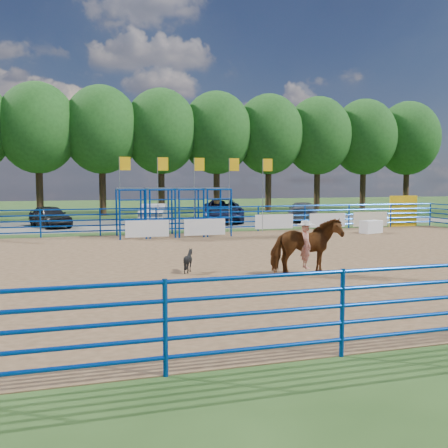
% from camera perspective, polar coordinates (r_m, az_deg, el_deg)
% --- Properties ---
extents(ground, '(120.00, 120.00, 0.00)m').
position_cam_1_polar(ground, '(18.99, 6.05, -4.03)').
color(ground, '#385923').
rests_on(ground, ground).
extents(arena_dirt, '(30.00, 20.00, 0.02)m').
position_cam_1_polar(arena_dirt, '(18.99, 6.05, -4.00)').
color(arena_dirt, olive).
rests_on(arena_dirt, ground).
extents(gravel_strip, '(40.00, 10.00, 0.01)m').
position_cam_1_polar(gravel_strip, '(35.18, -4.69, 0.15)').
color(gravel_strip, slate).
rests_on(gravel_strip, ground).
extents(announcer_table, '(1.45, 1.03, 0.71)m').
position_cam_1_polar(announcer_table, '(29.21, 16.46, -0.31)').
color(announcer_table, white).
rests_on(announcer_table, arena_dirt).
extents(horse_and_rider, '(2.23, 1.20, 2.39)m').
position_cam_1_polar(horse_and_rider, '(15.62, 9.35, -2.40)').
color(horse_and_rider, '#603213').
rests_on(horse_and_rider, arena_dirt).
extents(calf, '(0.85, 0.81, 0.74)m').
position_cam_1_polar(calf, '(16.15, -4.09, -4.20)').
color(calf, black).
rests_on(calf, arena_dirt).
extents(car_a, '(3.11, 4.43, 1.40)m').
position_cam_1_polar(car_a, '(33.45, -19.25, 0.84)').
color(car_a, black).
rests_on(car_a, gravel_strip).
extents(car_b, '(2.78, 4.72, 1.47)m').
position_cam_1_polar(car_b, '(32.94, -7.84, 1.08)').
color(car_b, gray).
rests_on(car_b, gravel_strip).
extents(car_c, '(4.09, 6.43, 1.65)m').
position_cam_1_polar(car_c, '(35.45, -0.16, 1.55)').
color(car_c, black).
rests_on(car_c, gravel_strip).
extents(car_d, '(3.68, 5.22, 1.40)m').
position_cam_1_polar(car_d, '(36.51, 8.95, 1.39)').
color(car_d, '#58585B').
rests_on(car_d, gravel_strip).
extents(perimeter_fence, '(30.10, 20.10, 1.50)m').
position_cam_1_polar(perimeter_fence, '(18.89, 6.07, -1.78)').
color(perimeter_fence, '#073BA7').
rests_on(perimeter_fence, ground).
extents(chute_assembly, '(19.32, 2.41, 4.20)m').
position_cam_1_polar(chute_assembly, '(26.73, -5.06, 1.31)').
color(chute_assembly, '#073BA7').
rests_on(chute_assembly, ground).
extents(treeline, '(56.40, 6.40, 11.24)m').
position_cam_1_polar(treeline, '(44.14, -7.23, 10.90)').
color(treeline, '#3F2B19').
rests_on(treeline, ground).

